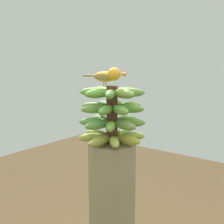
{
  "coord_description": "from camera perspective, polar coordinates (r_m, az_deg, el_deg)",
  "views": [
    {
      "loc": [
        1.16,
        0.89,
        1.76
      ],
      "look_at": [
        0.0,
        0.0,
        1.51
      ],
      "focal_mm": 49.18,
      "sensor_mm": 36.0,
      "label": 1
    }
  ],
  "objects": [
    {
      "name": "perched_bird",
      "position": [
        1.45,
        -0.58,
        6.81
      ],
      "size": [
        0.09,
        0.21,
        0.09
      ],
      "color": "#C68933",
      "rests_on": "banana_bunch"
    },
    {
      "name": "banana_bunch",
      "position": [
        1.48,
        -0.01,
        -0.56
      ],
      "size": [
        0.33,
        0.33,
        0.28
      ],
      "color": "#4C2D1E",
      "rests_on": "banana_tree"
    }
  ]
}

